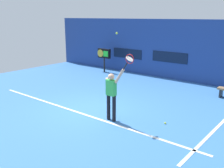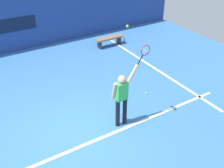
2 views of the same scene
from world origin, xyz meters
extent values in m
plane|color=#3870B2|center=(0.00, 0.00, 0.00)|extent=(18.00, 18.00, 0.00)
cube|color=navy|center=(0.00, 6.82, 1.70)|extent=(18.00, 0.20, 3.41)
cube|color=#0C1933|center=(0.00, 6.70, 1.26)|extent=(2.20, 0.03, 0.60)
cube|color=#0C1933|center=(-3.00, 6.70, 1.21)|extent=(2.20, 0.03, 0.60)
cube|color=white|center=(0.00, -0.50, 0.01)|extent=(10.00, 0.10, 0.01)
cube|color=white|center=(4.49, 2.00, 0.01)|extent=(0.10, 7.00, 0.01)
cylinder|color=black|center=(1.22, -0.26, 0.46)|extent=(0.13, 0.13, 0.92)
cylinder|color=black|center=(1.47, -0.26, 0.46)|extent=(0.13, 0.13, 0.92)
cube|color=green|center=(1.34, -0.26, 1.20)|extent=(0.34, 0.20, 0.55)
sphere|color=#D8A884|center=(1.34, -0.26, 1.58)|extent=(0.22, 0.22, 0.22)
cylinder|color=#D8A884|center=(1.70, -0.26, 1.65)|extent=(0.39, 0.09, 0.54)
cylinder|color=#D8A884|center=(1.14, -0.18, 1.22)|extent=(0.09, 0.23, 0.58)
cylinder|color=black|center=(1.94, -0.26, 2.02)|extent=(0.19, 0.03, 0.27)
torus|color=red|center=(2.10, -0.26, 2.27)|extent=(0.43, 0.02, 0.43)
cylinder|color=silver|center=(2.10, -0.26, 2.27)|extent=(0.23, 0.27, 0.15)
sphere|color=#CCE033|center=(1.52, -0.19, 3.04)|extent=(0.07, 0.07, 0.07)
cylinder|color=black|center=(-4.19, 5.80, 0.46)|extent=(0.10, 0.10, 0.91)
cube|color=black|center=(-4.19, 5.80, 1.21)|extent=(0.95, 0.18, 0.60)
cylinder|color=gold|center=(-4.44, 5.69, 1.21)|extent=(0.48, 0.02, 0.48)
cube|color=#26D833|center=(-3.98, 5.69, 1.21)|extent=(0.38, 0.02, 0.36)
cube|color=#262628|center=(3.52, 4.97, 0.18)|extent=(0.08, 0.32, 0.37)
sphere|color=#CCE033|center=(3.00, 0.63, 0.03)|extent=(0.07, 0.07, 0.07)
camera|label=1|loc=(6.78, -6.91, 3.60)|focal=41.57mm
camera|label=2|loc=(-2.18, -5.52, 5.35)|focal=43.07mm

